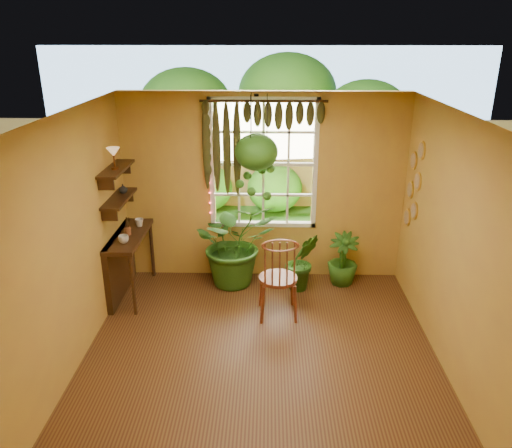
{
  "coord_description": "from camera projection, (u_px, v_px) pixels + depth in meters",
  "views": [
    {
      "loc": [
        0.07,
        -4.54,
        3.44
      ],
      "look_at": [
        -0.08,
        1.15,
        1.24
      ],
      "focal_mm": 35.0,
      "sensor_mm": 36.0,
      "label": 1
    }
  ],
  "objects": [
    {
      "name": "shelf_lower",
      "position": [
        119.0,
        199.0,
        6.51
      ],
      "size": [
        0.25,
        0.9,
        0.04
      ],
      "primitive_type": "cube",
      "color": "#3A240F",
      "rests_on": "wall_left"
    },
    {
      "name": "brush_jar",
      "position": [
        127.0,
        226.0,
        6.63
      ],
      "size": [
        0.08,
        0.08,
        0.31
      ],
      "color": "brown",
      "rests_on": "counter_ledge"
    },
    {
      "name": "cup_b",
      "position": [
        139.0,
        223.0,
        6.93
      ],
      "size": [
        0.15,
        0.15,
        0.11
      ],
      "primitive_type": "imported",
      "rotation": [
        0.0,
        0.0,
        -0.41
      ],
      "color": "beige",
      "rests_on": "counter_ledge"
    },
    {
      "name": "potted_plant_right",
      "position": [
        343.0,
        259.0,
        7.16
      ],
      "size": [
        0.5,
        0.5,
        0.77
      ],
      "primitive_type": "imported",
      "rotation": [
        0.0,
        0.0,
        -0.17
      ],
      "color": "#1F4C14",
      "rests_on": "floor"
    },
    {
      "name": "wall_right",
      "position": [
        462.0,
        257.0,
        4.94
      ],
      "size": [
        0.0,
        4.5,
        4.5
      ],
      "primitive_type": "plane",
      "rotation": [
        1.57,
        0.0,
        -1.57
      ],
      "color": "#BF8B41",
      "rests_on": "floor"
    },
    {
      "name": "counter_ledge",
      "position": [
        123.0,
        257.0,
        6.82
      ],
      "size": [
        0.4,
        1.2,
        0.9
      ],
      "color": "#3A240F",
      "rests_on": "floor"
    },
    {
      "name": "ceiling",
      "position": [
        261.0,
        119.0,
        4.5
      ],
      "size": [
        4.5,
        4.5,
        0.0
      ],
      "primitive_type": "plane",
      "rotation": [
        3.14,
        0.0,
        0.0
      ],
      "color": "white",
      "rests_on": "wall_back"
    },
    {
      "name": "wall_plates",
      "position": [
        414.0,
        186.0,
        6.54
      ],
      "size": [
        0.04,
        0.32,
        1.1
      ],
      "primitive_type": null,
      "color": "#FFF2D0",
      "rests_on": "wall_right"
    },
    {
      "name": "windsor_chair",
      "position": [
        278.0,
        289.0,
        6.33
      ],
      "size": [
        0.52,
        0.55,
        1.31
      ],
      "rotation": [
        0.0,
        0.0,
        0.06
      ],
      "color": "brown",
      "rests_on": "floor"
    },
    {
      "name": "hanging_basket",
      "position": [
        256.0,
        157.0,
        6.64
      ],
      "size": [
        0.58,
        0.58,
        1.4
      ],
      "color": "black",
      "rests_on": "ceiling"
    },
    {
      "name": "tiffany_lamp",
      "position": [
        113.0,
        153.0,
        6.2
      ],
      "size": [
        0.17,
        0.17,
        0.28
      ],
      "color": "brown",
      "rests_on": "shelf_upper"
    },
    {
      "name": "valance_vine",
      "position": [
        257.0,
        124.0,
        6.67
      ],
      "size": [
        1.7,
        0.12,
        1.1
      ],
      "color": "#3A240F",
      "rests_on": "window"
    },
    {
      "name": "shelf_vase",
      "position": [
        123.0,
        189.0,
        6.65
      ],
      "size": [
        0.14,
        0.14,
        0.12
      ],
      "primitive_type": "imported",
      "rotation": [
        0.0,
        0.0,
        -0.21
      ],
      "color": "#B2AD99",
      "rests_on": "shelf_lower"
    },
    {
      "name": "cup_a",
      "position": [
        124.0,
        239.0,
        6.39
      ],
      "size": [
        0.18,
        0.18,
        0.1
      ],
      "primitive_type": "imported",
      "rotation": [
        0.0,
        0.0,
        0.43
      ],
      "color": "silver",
      "rests_on": "counter_ledge"
    },
    {
      "name": "shelf_upper",
      "position": [
        116.0,
        169.0,
        6.36
      ],
      "size": [
        0.25,
        0.9,
        0.04
      ],
      "primitive_type": "cube",
      "color": "#3A240F",
      "rests_on": "wall_left"
    },
    {
      "name": "backyard",
      "position": [
        276.0,
        132.0,
        11.42
      ],
      "size": [
        14.0,
        10.0,
        12.0
      ],
      "color": "#305D1A",
      "rests_on": "ground"
    },
    {
      "name": "potted_plant_left",
      "position": [
        235.0,
        242.0,
        7.09
      ],
      "size": [
        1.39,
        1.29,
        1.28
      ],
      "primitive_type": "imported",
      "rotation": [
        0.0,
        0.0,
        0.3
      ],
      "color": "#1F4C14",
      "rests_on": "floor"
    },
    {
      "name": "potted_plant_mid",
      "position": [
        302.0,
        261.0,
        6.99
      ],
      "size": [
        0.55,
        0.48,
        0.85
      ],
      "primitive_type": "imported",
      "rotation": [
        0.0,
        0.0,
        0.25
      ],
      "color": "#1F4C14",
      "rests_on": "floor"
    },
    {
      "name": "floor",
      "position": [
        260.0,
        366.0,
        5.48
      ],
      "size": [
        4.5,
        4.5,
        0.0
      ],
      "primitive_type": "plane",
      "color": "brown",
      "rests_on": "ground"
    },
    {
      "name": "string_lights",
      "position": [
        209.0,
        162.0,
        6.91
      ],
      "size": [
        0.03,
        0.03,
        1.54
      ],
      "primitive_type": null,
      "color": "#FF2633",
      "rests_on": "window"
    },
    {
      "name": "wall_left",
      "position": [
        63.0,
        253.0,
        5.04
      ],
      "size": [
        0.0,
        4.5,
        4.5
      ],
      "primitive_type": "plane",
      "rotation": [
        1.57,
        0.0,
        1.57
      ],
      "color": "#BF8B41",
      "rests_on": "floor"
    },
    {
      "name": "window",
      "position": [
        263.0,
        164.0,
        6.99
      ],
      "size": [
        1.52,
        0.1,
        1.86
      ],
      "color": "white",
      "rests_on": "wall_back"
    },
    {
      "name": "wall_back",
      "position": [
        263.0,
        189.0,
        7.09
      ],
      "size": [
        4.0,
        0.0,
        4.0
      ],
      "primitive_type": "plane",
      "rotation": [
        1.57,
        0.0,
        0.0
      ],
      "color": "#BF8B41",
      "rests_on": "floor"
    }
  ]
}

